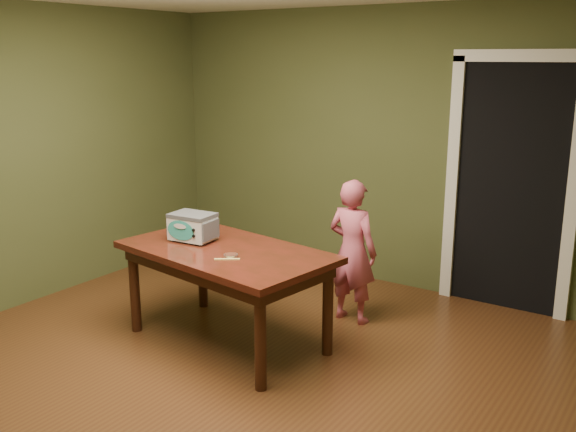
{
  "coord_description": "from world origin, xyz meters",
  "views": [
    {
      "loc": [
        2.69,
        -2.97,
        2.15
      ],
      "look_at": [
        0.03,
        1.0,
        0.95
      ],
      "focal_mm": 40.0,
      "sensor_mm": 36.0,
      "label": 1
    }
  ],
  "objects": [
    {
      "name": "toy_oven",
      "position": [
        -0.59,
        0.6,
        0.87
      ],
      "size": [
        0.37,
        0.27,
        0.22
      ],
      "rotation": [
        0.0,
        0.0,
        0.09
      ],
      "color": "#4C4F54",
      "rests_on": "dining_table"
    },
    {
      "name": "doorway",
      "position": [
        1.3,
        2.78,
        1.06
      ],
      "size": [
        1.1,
        0.66,
        2.25
      ],
      "color": "black",
      "rests_on": "ground"
    },
    {
      "name": "child",
      "position": [
        0.34,
        1.48,
        0.6
      ],
      "size": [
        0.45,
        0.31,
        1.19
      ],
      "primitive_type": "imported",
      "rotation": [
        0.0,
        0.0,
        3.08
      ],
      "color": "#C35067",
      "rests_on": "floor"
    },
    {
      "name": "dining_table",
      "position": [
        -0.24,
        0.57,
        0.65
      ],
      "size": [
        1.71,
        1.12,
        0.75
      ],
      "rotation": [
        0.0,
        0.0,
        -0.15
      ],
      "color": "#34160B",
      "rests_on": "floor"
    },
    {
      "name": "room_shell",
      "position": [
        0.0,
        0.0,
        1.71
      ],
      "size": [
        4.52,
        5.02,
        2.61
      ],
      "color": "#464E29",
      "rests_on": "ground"
    },
    {
      "name": "floor",
      "position": [
        0.0,
        0.0,
        0.0
      ],
      "size": [
        5.0,
        5.0,
        0.0
      ],
      "primitive_type": "plane",
      "color": "#533017",
      "rests_on": "ground"
    },
    {
      "name": "baking_pan",
      "position": [
        -0.08,
        0.43,
        0.76
      ],
      "size": [
        0.1,
        0.1,
        0.02
      ],
      "color": "silver",
      "rests_on": "dining_table"
    },
    {
      "name": "spatula",
      "position": [
        -0.06,
        0.37,
        0.75
      ],
      "size": [
        0.16,
        0.12,
        0.01
      ],
      "primitive_type": "cube",
      "rotation": [
        0.0,
        0.0,
        0.61
      ],
      "color": "#D2B35B",
      "rests_on": "dining_table"
    }
  ]
}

